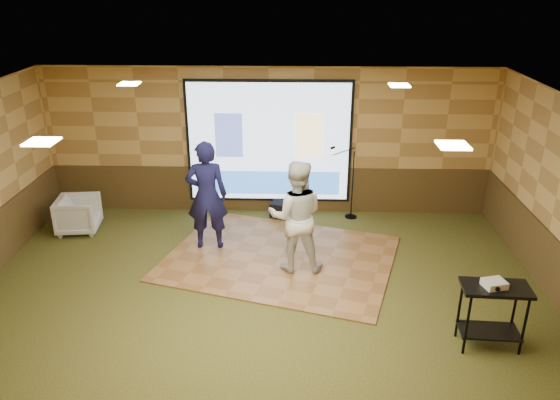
{
  "coord_description": "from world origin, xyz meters",
  "views": [
    {
      "loc": [
        0.54,
        -7.08,
        4.66
      ],
      "look_at": [
        0.3,
        0.94,
        1.3
      ],
      "focal_mm": 35.0,
      "sensor_mm": 36.0,
      "label": 1
    }
  ],
  "objects_px": {
    "player_right": "(296,216)",
    "mic_stand": "(349,195)",
    "banquet_chair": "(79,214)",
    "player_left": "(207,195)",
    "av_table": "(493,305)",
    "dance_floor": "(280,258)",
    "duffel_bag": "(284,210)",
    "projector_screen": "(269,144)",
    "projector": "(494,284)"
  },
  "relations": [
    {
      "from": "player_right",
      "to": "mic_stand",
      "type": "height_order",
      "value": "player_right"
    },
    {
      "from": "dance_floor",
      "to": "projector_screen",
      "type": "bearing_deg",
      "value": 97.7
    },
    {
      "from": "player_left",
      "to": "av_table",
      "type": "distance_m",
      "value": 4.99
    },
    {
      "from": "projector",
      "to": "duffel_bag",
      "type": "relative_size",
      "value": 0.56
    },
    {
      "from": "player_right",
      "to": "projector_screen",
      "type": "bearing_deg",
      "value": -76.84
    },
    {
      "from": "projector_screen",
      "to": "duffel_bag",
      "type": "distance_m",
      "value": 1.39
    },
    {
      "from": "banquet_chair",
      "to": "dance_floor",
      "type": "bearing_deg",
      "value": -110.74
    },
    {
      "from": "player_left",
      "to": "projector",
      "type": "bearing_deg",
      "value": 141.58
    },
    {
      "from": "mic_stand",
      "to": "dance_floor",
      "type": "bearing_deg",
      "value": -103.1
    },
    {
      "from": "mic_stand",
      "to": "banquet_chair",
      "type": "relative_size",
      "value": 1.99
    },
    {
      "from": "dance_floor",
      "to": "duffel_bag",
      "type": "distance_m",
      "value": 1.78
    },
    {
      "from": "player_left",
      "to": "av_table",
      "type": "height_order",
      "value": "player_left"
    },
    {
      "from": "banquet_chair",
      "to": "projector_screen",
      "type": "bearing_deg",
      "value": -80.05
    },
    {
      "from": "projector",
      "to": "mic_stand",
      "type": "height_order",
      "value": "mic_stand"
    },
    {
      "from": "projector_screen",
      "to": "banquet_chair",
      "type": "distance_m",
      "value": 3.95
    },
    {
      "from": "player_left",
      "to": "duffel_bag",
      "type": "xyz_separation_m",
      "value": [
        1.33,
        1.38,
        -0.87
      ]
    },
    {
      "from": "player_left",
      "to": "banquet_chair",
      "type": "distance_m",
      "value": 2.76
    },
    {
      "from": "player_left",
      "to": "duffel_bag",
      "type": "relative_size",
      "value": 4.02
    },
    {
      "from": "dance_floor",
      "to": "player_left",
      "type": "height_order",
      "value": "player_left"
    },
    {
      "from": "av_table",
      "to": "projector",
      "type": "height_order",
      "value": "projector"
    },
    {
      "from": "player_right",
      "to": "duffel_bag",
      "type": "xyz_separation_m",
      "value": [
        -0.25,
        2.13,
        -0.83
      ]
    },
    {
      "from": "av_table",
      "to": "mic_stand",
      "type": "bearing_deg",
      "value": 110.18
    },
    {
      "from": "projector",
      "to": "mic_stand",
      "type": "distance_m",
      "value": 4.42
    },
    {
      "from": "player_left",
      "to": "projector",
      "type": "xyz_separation_m",
      "value": [
        4.13,
        -2.73,
        -0.06
      ]
    },
    {
      "from": "av_table",
      "to": "banquet_chair",
      "type": "xyz_separation_m",
      "value": [
        -6.78,
        3.33,
        -0.29
      ]
    },
    {
      "from": "mic_stand",
      "to": "banquet_chair",
      "type": "distance_m",
      "value": 5.33
    },
    {
      "from": "player_left",
      "to": "banquet_chair",
      "type": "relative_size",
      "value": 2.6
    },
    {
      "from": "av_table",
      "to": "player_left",
      "type": "bearing_deg",
      "value": 146.86
    },
    {
      "from": "dance_floor",
      "to": "player_right",
      "type": "relative_size",
      "value": 2.01
    },
    {
      "from": "projector_screen",
      "to": "projector",
      "type": "bearing_deg",
      "value": -54.73
    },
    {
      "from": "player_right",
      "to": "dance_floor",
      "type": "bearing_deg",
      "value": -51.69
    },
    {
      "from": "player_left",
      "to": "mic_stand",
      "type": "xyz_separation_m",
      "value": [
        2.65,
        1.41,
        -0.53
      ]
    },
    {
      "from": "projector_screen",
      "to": "av_table",
      "type": "xyz_separation_m",
      "value": [
        3.15,
        -4.39,
        -0.84
      ]
    },
    {
      "from": "player_left",
      "to": "mic_stand",
      "type": "relative_size",
      "value": 1.31
    },
    {
      "from": "av_table",
      "to": "player_right",
      "type": "bearing_deg",
      "value": 142.77
    },
    {
      "from": "dance_floor",
      "to": "mic_stand",
      "type": "xyz_separation_m",
      "value": [
        1.35,
        1.81,
        0.48
      ]
    },
    {
      "from": "projector_screen",
      "to": "banquet_chair",
      "type": "xyz_separation_m",
      "value": [
        -3.63,
        -1.06,
        -1.13
      ]
    },
    {
      "from": "player_left",
      "to": "player_right",
      "type": "relative_size",
      "value": 1.04
    },
    {
      "from": "player_right",
      "to": "mic_stand",
      "type": "bearing_deg",
      "value": -116.21
    },
    {
      "from": "duffel_bag",
      "to": "player_left",
      "type": "bearing_deg",
      "value": -133.83
    },
    {
      "from": "projector_screen",
      "to": "player_left",
      "type": "bearing_deg",
      "value": -121.48
    },
    {
      "from": "mic_stand",
      "to": "banquet_chair",
      "type": "xyz_separation_m",
      "value": [
        -5.26,
        -0.81,
        -0.15
      ]
    },
    {
      "from": "duffel_bag",
      "to": "player_right",
      "type": "bearing_deg",
      "value": -83.23
    },
    {
      "from": "dance_floor",
      "to": "player_right",
      "type": "bearing_deg",
      "value": -51.87
    },
    {
      "from": "dance_floor",
      "to": "mic_stand",
      "type": "relative_size",
      "value": 2.51
    },
    {
      "from": "av_table",
      "to": "mic_stand",
      "type": "relative_size",
      "value": 0.6
    },
    {
      "from": "av_table",
      "to": "duffel_bag",
      "type": "bearing_deg",
      "value": 124.73
    },
    {
      "from": "player_right",
      "to": "mic_stand",
      "type": "relative_size",
      "value": 1.25
    },
    {
      "from": "projector_screen",
      "to": "av_table",
      "type": "distance_m",
      "value": 5.47
    },
    {
      "from": "player_left",
      "to": "player_right",
      "type": "bearing_deg",
      "value": 149.53
    }
  ]
}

